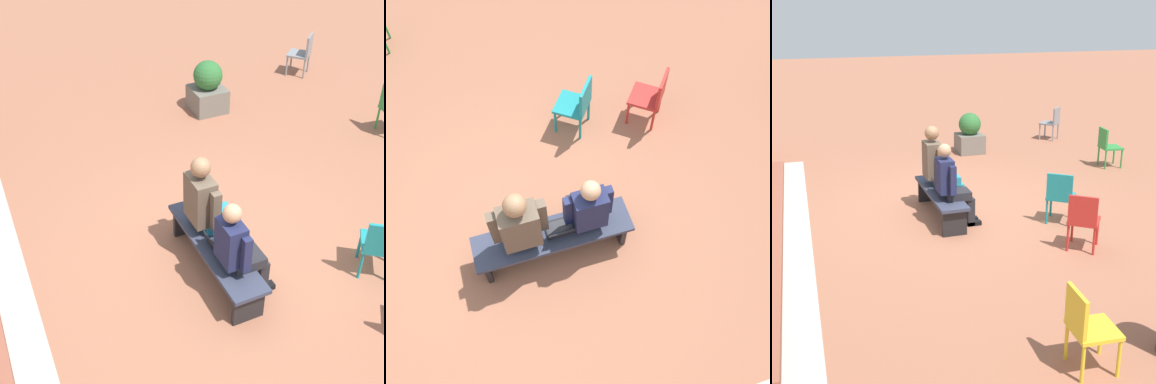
# 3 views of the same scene
# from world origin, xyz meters

# --- Properties ---
(ground_plane) EXTENTS (60.00, 60.00, 0.00)m
(ground_plane) POSITION_xyz_m (0.00, 0.00, 0.00)
(ground_plane) COLOR #9E6047
(concrete_strip) EXTENTS (8.22, 0.40, 0.01)m
(concrete_strip) POSITION_xyz_m (-0.19, 2.50, 0.00)
(concrete_strip) COLOR #B7B2A8
(concrete_strip) RESTS_ON ground
(bench) EXTENTS (1.80, 0.44, 0.45)m
(bench) POSITION_xyz_m (-0.19, 0.24, 0.35)
(bench) COLOR #33384C
(bench) RESTS_ON ground
(person_student) EXTENTS (0.53, 0.67, 1.33)m
(person_student) POSITION_xyz_m (-0.60, 0.18, 0.71)
(person_student) COLOR #232328
(person_student) RESTS_ON ground
(person_adult) EXTENTS (0.60, 0.76, 1.44)m
(person_adult) POSITION_xyz_m (0.15, 0.17, 0.76)
(person_adult) COLOR teal
(person_adult) RESTS_ON ground
(laptop) EXTENTS (0.32, 0.29, 0.21)m
(laptop) POSITION_xyz_m (-0.28, 0.25, 0.50)
(laptop) COLOR black
(laptop) RESTS_ON bench
(plastic_chair_foreground) EXTENTS (0.45, 0.45, 0.84)m
(plastic_chair_foreground) POSITION_xyz_m (-4.36, -0.03, 0.48)
(plastic_chair_foreground) COLOR gold
(plastic_chair_foreground) RESTS_ON ground
(plastic_chair_near_bench_right) EXTENTS (0.59, 0.59, 0.84)m
(plastic_chair_near_bench_right) POSITION_xyz_m (4.17, -3.91, 0.48)
(plastic_chair_near_bench_right) COLOR gray
(plastic_chair_near_bench_right) RESTS_ON ground
(plastic_chair_far_right) EXTENTS (0.59, 0.59, 0.84)m
(plastic_chair_far_right) POSITION_xyz_m (-2.01, -1.32, 0.48)
(plastic_chair_far_right) COLOR red
(plastic_chair_far_right) RESTS_ON ground
(plastic_chair_by_pillar) EXTENTS (0.59, 0.59, 0.84)m
(plastic_chair_by_pillar) POSITION_xyz_m (-1.01, -1.48, 0.48)
(plastic_chair_by_pillar) COLOR teal
(plastic_chair_by_pillar) RESTS_ON ground
(plastic_chair_far_left) EXTENTS (0.47, 0.47, 0.84)m
(plastic_chair_far_left) POSITION_xyz_m (1.56, -3.91, 0.48)
(plastic_chair_far_left) COLOR #2D893D
(plastic_chair_far_left) RESTS_ON ground
(planter) EXTENTS (0.60, 0.60, 0.94)m
(planter) POSITION_xyz_m (3.57, -1.48, 0.44)
(planter) COLOR #6B665B
(planter) RESTS_ON ground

